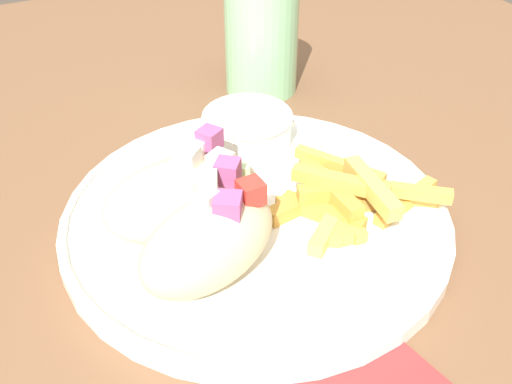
% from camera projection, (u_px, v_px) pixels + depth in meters
% --- Properties ---
extents(table, '(1.19, 1.19, 0.72)m').
position_uv_depth(table, '(217.00, 275.00, 0.55)').
color(table, brown).
rests_on(table, ground_plane).
extents(plate, '(0.31, 0.31, 0.02)m').
position_uv_depth(plate, '(256.00, 216.00, 0.48)').
color(plate, white).
rests_on(plate, table).
extents(pita_sandwich_near, '(0.13, 0.10, 0.07)m').
position_uv_depth(pita_sandwich_near, '(209.00, 239.00, 0.41)').
color(pita_sandwich_near, beige).
rests_on(pita_sandwich_near, plate).
extents(pita_sandwich_far, '(0.13, 0.08, 0.07)m').
position_uv_depth(pita_sandwich_far, '(184.00, 196.00, 0.45)').
color(pita_sandwich_far, beige).
rests_on(pita_sandwich_far, plate).
extents(fries_pile, '(0.15, 0.12, 0.04)m').
position_uv_depth(fries_pile, '(346.00, 199.00, 0.47)').
color(fries_pile, gold).
rests_on(fries_pile, plate).
extents(sauce_ramekin, '(0.08, 0.08, 0.03)m').
position_uv_depth(sauce_ramekin, '(248.00, 128.00, 0.55)').
color(sauce_ramekin, white).
rests_on(sauce_ramekin, plate).
extents(water_glass, '(0.08, 0.08, 0.12)m').
position_uv_depth(water_glass, '(261.00, 44.00, 0.65)').
color(water_glass, '#8CCC93').
rests_on(water_glass, table).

